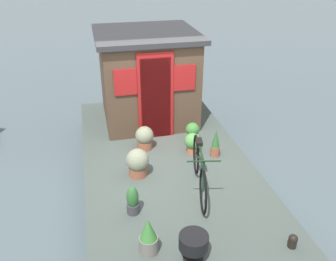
# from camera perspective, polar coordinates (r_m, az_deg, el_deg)

# --- Properties ---
(ground_plane) EXTENTS (60.00, 60.00, 0.00)m
(ground_plane) POSITION_cam_1_polar(r_m,az_deg,el_deg) (7.14, -0.36, -7.90)
(ground_plane) COLOR #4C5B60
(houseboat_deck) EXTENTS (5.95, 3.04, 0.51)m
(houseboat_deck) POSITION_cam_1_polar(r_m,az_deg,el_deg) (7.00, -0.37, -6.19)
(houseboat_deck) COLOR #424C47
(houseboat_deck) RESTS_ON ground_plane
(houseboat_cabin) EXTENTS (2.12, 2.15, 1.98)m
(houseboat_cabin) POSITION_cam_1_polar(r_m,az_deg,el_deg) (8.08, -3.29, 8.51)
(houseboat_cabin) COLOR #4C3828
(houseboat_cabin) RESTS_ON houseboat_deck
(bicycle) EXTENTS (1.71, 0.52, 0.83)m
(bicycle) POSITION_cam_1_polar(r_m,az_deg,el_deg) (5.88, 4.96, -6.11)
(bicycle) COLOR black
(bicycle) RESTS_ON houseboat_deck
(potted_plant_fern) EXTENTS (0.27, 0.27, 0.44)m
(potted_plant_fern) POSITION_cam_1_polar(r_m,az_deg,el_deg) (7.28, 3.87, -0.16)
(potted_plant_fern) COLOR #B2603D
(potted_plant_fern) RESTS_ON houseboat_deck
(potted_plant_mint) EXTENTS (0.25, 0.25, 0.55)m
(potted_plant_mint) POSITION_cam_1_polar(r_m,az_deg,el_deg) (4.87, -3.10, -16.36)
(potted_plant_mint) COLOR slate
(potted_plant_mint) RESTS_ON houseboat_deck
(potted_plant_sage) EXTENTS (0.40, 0.40, 0.51)m
(potted_plant_sage) POSITION_cam_1_polar(r_m,az_deg,el_deg) (6.28, -4.82, -5.01)
(potted_plant_sage) COLOR #935138
(potted_plant_sage) RESTS_ON houseboat_deck
(potted_plant_lavender) EXTENTS (0.36, 0.36, 0.47)m
(potted_plant_lavender) POSITION_cam_1_polar(r_m,az_deg,el_deg) (7.08, -3.72, -1.12)
(potted_plant_lavender) COLOR #935138
(potted_plant_lavender) RESTS_ON houseboat_deck
(potted_plant_succulent) EXTENTS (0.31, 0.31, 0.41)m
(potted_plant_succulent) POSITION_cam_1_polar(r_m,az_deg,el_deg) (6.94, 3.86, -1.87)
(potted_plant_succulent) COLOR #B2603D
(potted_plant_succulent) RESTS_ON houseboat_deck
(potted_plant_basil) EXTENTS (0.18, 0.18, 0.56)m
(potted_plant_basil) POSITION_cam_1_polar(r_m,az_deg,el_deg) (6.87, 7.50, -2.03)
(potted_plant_basil) COLOR #935138
(potted_plant_basil) RESTS_ON houseboat_deck
(potted_plant_ivy) EXTENTS (0.19, 0.19, 0.47)m
(potted_plant_ivy) POSITION_cam_1_polar(r_m,az_deg,el_deg) (5.50, -5.58, -10.98)
(potted_plant_ivy) COLOR #38383D
(potted_plant_ivy) RESTS_ON houseboat_deck
(charcoal_grill) EXTENTS (0.38, 0.38, 0.39)m
(charcoal_grill) POSITION_cam_1_polar(r_m,az_deg,el_deg) (4.78, 4.06, -17.20)
(charcoal_grill) COLOR black
(charcoal_grill) RESTS_ON houseboat_deck
(mooring_bollard) EXTENTS (0.12, 0.12, 0.20)m
(mooring_bollard) POSITION_cam_1_polar(r_m,az_deg,el_deg) (5.30, 19.07, -16.09)
(mooring_bollard) COLOR black
(mooring_bollard) RESTS_ON houseboat_deck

